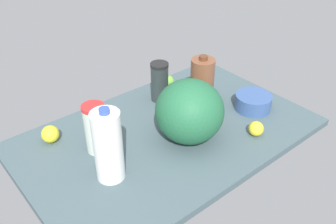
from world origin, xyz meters
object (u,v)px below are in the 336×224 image
object	(u,v)px
chocolate_milk_jug	(202,83)
shaker_bottle	(160,82)
watermelon	(190,111)
milk_jug	(108,146)
lemon_far_back	(50,134)
mixing_bowl	(253,102)
lemon_by_jug	(256,129)
lime_loose	(168,82)
tumbler_cup	(95,128)

from	to	relation	value
chocolate_milk_jug	shaker_bottle	size ratio (longest dim) A/B	1.32
watermelon	milk_jug	size ratio (longest dim) A/B	0.94
milk_jug	shaker_bottle	world-z (taller)	milk_jug
watermelon	lemon_far_back	size ratio (longest dim) A/B	3.85
lemon_far_back	mixing_bowl	bearing A→B (deg)	-23.83
shaker_bottle	mixing_bowl	size ratio (longest dim) A/B	1.15
milk_jug	lemon_by_jug	size ratio (longest dim) A/B	4.68
mixing_bowl	lemon_far_back	distance (cm)	88.68
watermelon	lemon_by_jug	world-z (taller)	watermelon
lime_loose	shaker_bottle	bearing A→B (deg)	-148.33
milk_jug	mixing_bowl	bearing A→B (deg)	-2.62
milk_jug	lemon_by_jug	xyz separation A→B (cm)	(58.85, -17.12, -10.51)
tumbler_cup	milk_jug	world-z (taller)	milk_jug
lemon_far_back	lime_loose	world-z (taller)	lemon_far_back
tumbler_cup	shaker_bottle	bearing A→B (deg)	18.34
watermelon	lime_loose	distance (cm)	43.59
mixing_bowl	lemon_far_back	bearing A→B (deg)	156.17
lemon_far_back	watermelon	bearing A→B (deg)	-37.24
watermelon	mixing_bowl	bearing A→B (deg)	-3.63
milk_jug	tumbler_cup	bearing A→B (deg)	75.72
lemon_far_back	lemon_by_jug	bearing A→B (deg)	-36.71
tumbler_cup	lemon_by_jug	world-z (taller)	tumbler_cup
shaker_bottle	chocolate_milk_jug	bearing A→B (deg)	-54.34
milk_jug	lemon_far_back	bearing A→B (deg)	103.25
lemon_by_jug	lemon_far_back	world-z (taller)	lemon_far_back
watermelon	shaker_bottle	xyz separation A→B (cm)	(9.65, 30.87, -3.39)
milk_jug	mixing_bowl	world-z (taller)	milk_jug
milk_jug	shaker_bottle	size ratio (longest dim) A/B	1.53
tumbler_cup	lemon_by_jug	distance (cm)	64.40
tumbler_cup	mixing_bowl	size ratio (longest dim) A/B	1.25
watermelon	milk_jug	world-z (taller)	milk_jug
chocolate_milk_jug	lemon_far_back	world-z (taller)	chocolate_milk_jug
lemon_far_back	lime_loose	distance (cm)	64.35
lemon_far_back	lime_loose	size ratio (longest dim) A/B	1.16
lemon_by_jug	lemon_far_back	xyz separation A→B (cm)	(-66.50, 49.59, 0.45)
tumbler_cup	mixing_bowl	bearing A→B (deg)	-15.54
shaker_bottle	milk_jug	bearing A→B (deg)	-147.04
tumbler_cup	shaker_bottle	world-z (taller)	tumbler_cup
tumbler_cup	milk_jug	bearing A→B (deg)	-104.28
watermelon	mixing_bowl	xyz separation A→B (cm)	(37.08, -2.36, -9.31)
watermelon	lime_loose	xyz separation A→B (cm)	(20.20, 37.37, -9.76)
watermelon	lemon_far_back	world-z (taller)	watermelon
watermelon	chocolate_milk_jug	bearing A→B (deg)	35.07
chocolate_milk_jug	milk_jug	bearing A→B (deg)	-166.48
watermelon	lemon_far_back	bearing A→B (deg)	142.76
shaker_bottle	lemon_far_back	size ratio (longest dim) A/B	2.66
tumbler_cup	shaker_bottle	distance (cm)	44.25
lemon_by_jug	milk_jug	bearing A→B (deg)	163.78
mixing_bowl	lemon_by_jug	bearing A→B (deg)	-136.74
shaker_bottle	lime_loose	size ratio (longest dim) A/B	3.08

